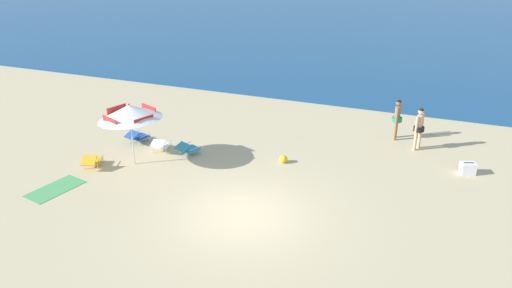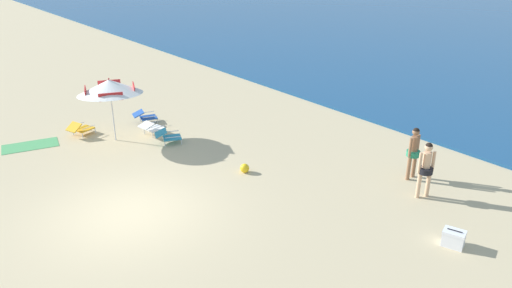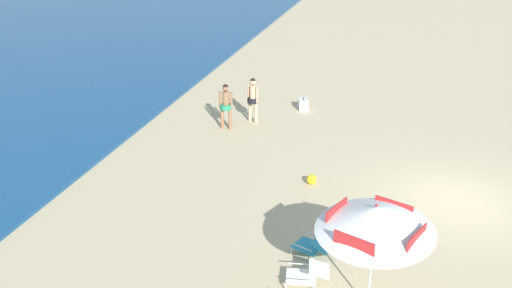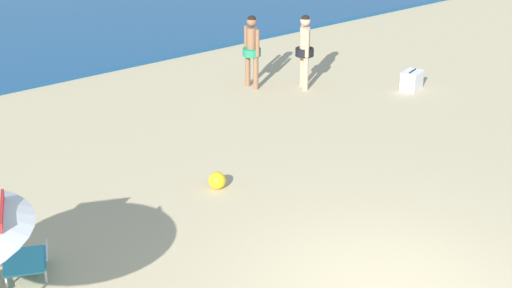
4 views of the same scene
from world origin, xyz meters
name	(u,v)px [view 3 (image 3 of 4)]	position (x,y,z in m)	size (l,w,h in m)	color
ground_plane	(454,201)	(0.00, 0.00, 0.00)	(800.00, 800.00, 0.00)	tan
beach_umbrella_striped_main	(375,219)	(-4.86, 1.87, 1.94)	(2.84, 2.82, 2.28)	silver
lounge_chair_facing_sea	(314,245)	(-3.43, 3.16, 0.28)	(0.83, 1.01, 0.51)	teal
lounge_chair_spare_folded	(307,274)	(-4.50, 3.11, 0.28)	(0.66, 0.93, 0.50)	white
person_standing_near_shore	(253,97)	(4.34, 6.63, 0.94)	(0.40, 0.44, 1.62)	#D8A87F
person_standing_beside	(226,103)	(3.46, 7.35, 0.93)	(0.39, 0.48, 1.60)	#8C6042
cooler_box	(303,104)	(6.14, 5.15, 0.20)	(0.58, 0.49, 0.43)	white
beach_ball	(312,179)	(0.03, 3.79, 0.14)	(0.28, 0.28, 0.28)	yellow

